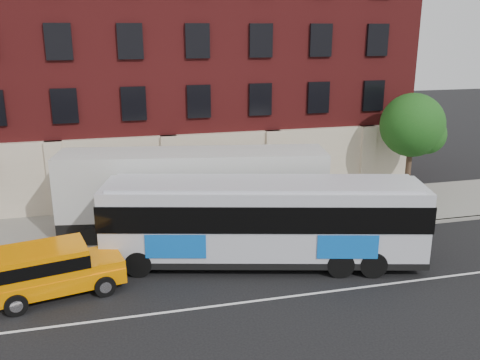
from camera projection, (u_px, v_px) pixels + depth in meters
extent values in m
plane|color=black|center=(210.00, 314.00, 18.32)|extent=(120.00, 120.00, 0.00)
cube|color=gray|center=(177.00, 223.00, 26.68)|extent=(60.00, 6.00, 0.15)
cube|color=gray|center=(186.00, 246.00, 23.89)|extent=(60.00, 0.25, 0.15)
cube|color=silver|center=(208.00, 307.00, 18.79)|extent=(60.00, 0.12, 0.01)
cube|color=maroon|center=(157.00, 64.00, 31.99)|extent=(30.00, 10.00, 15.00)
cube|color=beige|center=(170.00, 171.00, 28.75)|extent=(30.00, 0.35, 4.00)
cube|color=beige|center=(56.00, 178.00, 27.26)|extent=(0.90, 0.55, 4.00)
cube|color=beige|center=(170.00, 171.00, 28.65)|extent=(0.90, 0.55, 4.00)
cube|color=beige|center=(273.00, 165.00, 30.05)|extent=(0.90, 0.55, 4.00)
cube|color=beige|center=(366.00, 159.00, 31.44)|extent=(0.90, 0.55, 4.00)
cube|color=black|center=(65.00, 106.00, 26.52)|extent=(1.30, 0.20, 1.80)
cube|color=black|center=(134.00, 104.00, 27.33)|extent=(1.30, 0.20, 1.80)
cube|color=black|center=(199.00, 101.00, 28.15)|extent=(1.30, 0.20, 1.80)
cube|color=black|center=(260.00, 99.00, 28.96)|extent=(1.30, 0.20, 1.80)
cube|color=black|center=(318.00, 97.00, 29.77)|extent=(1.30, 0.20, 1.80)
cube|color=black|center=(373.00, 96.00, 30.59)|extent=(1.30, 0.20, 1.80)
cube|color=black|center=(59.00, 42.00, 25.62)|extent=(1.30, 0.20, 1.80)
cube|color=black|center=(130.00, 41.00, 26.43)|extent=(1.30, 0.20, 1.80)
cube|color=black|center=(197.00, 41.00, 27.24)|extent=(1.30, 0.20, 1.80)
cube|color=black|center=(261.00, 41.00, 28.06)|extent=(1.30, 0.20, 1.80)
cube|color=black|center=(321.00, 40.00, 28.87)|extent=(1.30, 0.20, 1.80)
cube|color=black|center=(377.00, 40.00, 29.68)|extent=(1.30, 0.20, 1.80)
cube|color=black|center=(87.00, 184.00, 27.75)|extent=(2.60, 0.15, 2.80)
cube|color=black|center=(197.00, 176.00, 29.14)|extent=(2.60, 0.15, 2.80)
cube|color=black|center=(296.00, 169.00, 30.54)|extent=(2.60, 0.15, 2.80)
cylinder|color=#3A271D|center=(408.00, 175.00, 29.84)|extent=(0.32, 0.32, 3.00)
sphere|color=#154213|center=(412.00, 125.00, 29.02)|extent=(3.60, 3.60, 3.60)
sphere|color=#154213|center=(427.00, 135.00, 28.95)|extent=(2.20, 2.20, 2.20)
sphere|color=#154213|center=(398.00, 131.00, 29.37)|extent=(2.00, 2.00, 2.00)
cube|color=silver|center=(263.00, 220.00, 21.77)|extent=(13.62, 6.00, 3.17)
cube|color=black|center=(263.00, 252.00, 22.19)|extent=(13.69, 6.07, 0.28)
cube|color=silver|center=(264.00, 183.00, 21.31)|extent=(12.89, 5.52, 0.13)
cube|color=black|center=(263.00, 209.00, 21.62)|extent=(13.73, 6.11, 1.11)
cube|color=blue|center=(175.00, 247.00, 20.59)|extent=(2.38, 0.65, 1.00)
cube|color=blue|center=(336.00, 221.00, 23.28)|extent=(2.38, 0.65, 1.00)
cylinder|color=black|center=(139.00, 264.00, 20.99)|extent=(1.16, 0.60, 1.11)
cylinder|color=black|center=(149.00, 240.00, 23.41)|extent=(1.16, 0.60, 1.11)
cylinder|color=black|center=(340.00, 264.00, 20.95)|extent=(1.16, 0.60, 1.11)
cylinder|color=black|center=(330.00, 240.00, 23.36)|extent=(1.16, 0.60, 1.11)
cylinder|color=black|center=(373.00, 264.00, 20.94)|extent=(1.16, 0.60, 1.11)
cylinder|color=black|center=(360.00, 240.00, 23.35)|extent=(1.16, 0.60, 1.11)
cube|color=#FC8700|center=(58.00, 278.00, 19.60)|extent=(5.14, 3.00, 0.60)
cube|color=#FC8700|center=(40.00, 261.00, 19.14)|extent=(3.66, 2.64, 1.00)
cube|color=black|center=(40.00, 260.00, 19.12)|extent=(3.71, 2.68, 0.50)
cube|color=#FC8700|center=(101.00, 259.00, 20.18)|extent=(1.88, 2.19, 0.30)
cube|color=black|center=(121.00, 264.00, 20.62)|extent=(0.40, 1.58, 0.55)
cylinder|color=black|center=(105.00, 286.00, 19.49)|extent=(0.85, 0.45, 0.80)
cylinder|color=silver|center=(105.00, 286.00, 19.49)|extent=(0.50, 0.39, 0.44)
cylinder|color=black|center=(94.00, 266.00, 21.18)|extent=(0.85, 0.45, 0.80)
cylinder|color=silver|center=(94.00, 266.00, 21.18)|extent=(0.50, 0.39, 0.44)
cylinder|color=black|center=(16.00, 305.00, 18.16)|extent=(0.85, 0.45, 0.80)
cylinder|color=silver|center=(16.00, 305.00, 18.16)|extent=(0.50, 0.39, 0.44)
cylinder|color=black|center=(12.00, 281.00, 19.85)|extent=(0.85, 0.45, 0.80)
cylinder|color=silver|center=(12.00, 281.00, 19.85)|extent=(0.50, 0.39, 0.44)
cube|color=black|center=(194.00, 224.00, 25.27)|extent=(12.88, 4.68, 1.16)
cube|color=silver|center=(193.00, 183.00, 24.68)|extent=(12.88, 4.72, 3.05)
cylinder|color=black|center=(91.00, 237.00, 23.81)|extent=(1.09, 0.47, 1.05)
cylinder|color=black|center=(101.00, 218.00, 26.13)|extent=(1.09, 0.47, 1.05)
cylinder|color=black|center=(119.00, 236.00, 23.89)|extent=(1.09, 0.47, 1.05)
cylinder|color=black|center=(126.00, 218.00, 26.21)|extent=(1.09, 0.47, 1.05)
cylinder|color=black|center=(268.00, 232.00, 24.36)|extent=(1.09, 0.47, 1.05)
cylinder|color=black|center=(262.00, 214.00, 26.68)|extent=(1.09, 0.47, 1.05)
cylinder|color=black|center=(294.00, 231.00, 24.45)|extent=(1.09, 0.47, 1.05)
cylinder|color=black|center=(286.00, 214.00, 26.76)|extent=(1.09, 0.47, 1.05)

